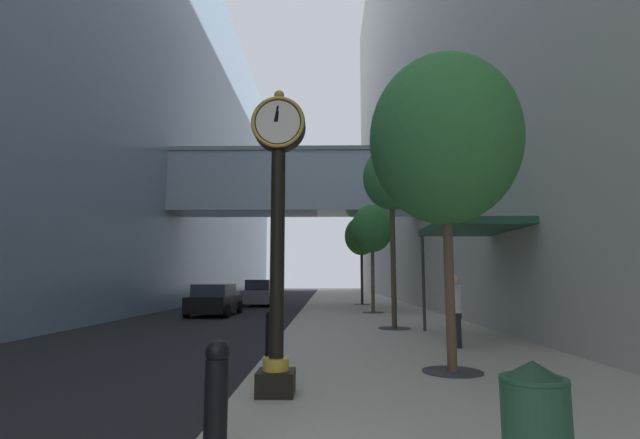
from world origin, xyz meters
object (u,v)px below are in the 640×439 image
object	(u,v)px
street_clock	(278,221)
street_tree_near	(444,140)
pedestrian_walking	(455,309)
car_black_near	(215,300)
street_tree_mid_far	(372,229)
bollard_third	(271,337)
trash_bin	(536,428)
car_grey_mid	(260,293)
bollard_nearest	(216,394)
street_tree_far	(361,236)
street_tree_mid_near	(392,179)

from	to	relation	value
street_clock	street_tree_near	world-z (taller)	street_tree_near
street_tree_near	pedestrian_walking	world-z (taller)	street_tree_near
car_black_near	street_tree_mid_far	bearing A→B (deg)	0.80
bollard_third	car_black_near	bearing A→B (deg)	107.93
street_tree_mid_far	pedestrian_walking	size ratio (longest dim) A/B	3.04
trash_bin	pedestrian_walking	size ratio (longest dim) A/B	0.59
pedestrian_walking	car_grey_mid	size ratio (longest dim) A/B	0.44
bollard_nearest	pedestrian_walking	xyz separation A→B (m)	(4.28, 7.00, 0.38)
bollard_nearest	trash_bin	size ratio (longest dim) A/B	1.04
street_tree_far	pedestrian_walking	world-z (taller)	street_tree_far
street_tree_mid_near	trash_bin	world-z (taller)	street_tree_mid_near
street_clock	car_black_near	distance (m)	16.90
car_black_near	bollard_third	bearing A→B (deg)	-72.07
street_tree_near	car_grey_mid	world-z (taller)	street_tree_near
bollard_nearest	street_tree_far	distance (m)	26.25
bollard_third	car_grey_mid	world-z (taller)	car_grey_mid
trash_bin	car_grey_mid	distance (m)	27.80
street_clock	pedestrian_walking	xyz separation A→B (m)	(3.95, 4.70, -1.62)
car_grey_mid	car_black_near	bearing A→B (deg)	-98.12
street_tree_mid_near	street_tree_mid_far	xyz separation A→B (m)	(-0.00, 7.24, -0.99)
bollard_nearest	trash_bin	distance (m)	2.86
street_clock	pedestrian_walking	size ratio (longest dim) A/B	2.62
street_tree_near	car_black_near	bearing A→B (deg)	118.77
street_clock	street_tree_mid_far	size ratio (longest dim) A/B	0.86
street_tree_mid_far	bollard_third	bearing A→B (deg)	-103.46
bollard_third	street_tree_far	size ratio (longest dim) A/B	0.19
bollard_nearest	trash_bin	world-z (taller)	bollard_nearest
street_clock	car_grey_mid	xyz separation A→B (m)	(-3.73, 23.95, -1.87)
street_clock	trash_bin	distance (m)	4.46
street_clock	street_tree_near	bearing A→B (deg)	29.22
street_clock	street_tree_far	distance (m)	23.70
street_tree_mid_far	street_tree_far	xyz separation A→B (m)	(0.00, 7.24, 0.28)
trash_bin	car_grey_mid	size ratio (longest dim) A/B	0.26
street_tree_mid_near	street_tree_far	xyz separation A→B (m)	(0.00, 14.48, -0.71)
bollard_nearest	car_black_near	xyz separation A→B (m)	(-4.52, 18.38, 0.05)
bollard_nearest	street_tree_mid_near	bearing A→B (deg)	73.32
street_clock	trash_bin	bearing A→B (deg)	-52.84
car_grey_mid	bollard_nearest	bearing A→B (deg)	-82.63
bollard_third	street_tree_near	distance (m)	5.09
street_tree_far	street_tree_mid_far	bearing A→B (deg)	-90.00
street_clock	bollard_third	size ratio (longest dim) A/B	4.28
street_tree_near	street_tree_mid_far	size ratio (longest dim) A/B	1.11
street_tree_far	trash_bin	size ratio (longest dim) A/B	5.51
car_black_near	car_grey_mid	world-z (taller)	car_grey_mid
street_clock	bollard_third	distance (m)	2.92
street_tree_mid_far	car_grey_mid	world-z (taller)	street_tree_mid_far
street_clock	street_tree_near	distance (m)	3.92
street_tree_near	street_tree_far	world-z (taller)	street_tree_near
street_tree_near	pedestrian_walking	xyz separation A→B (m)	(0.91, 2.99, -3.42)
street_tree_near	trash_bin	size ratio (longest dim) A/B	5.76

